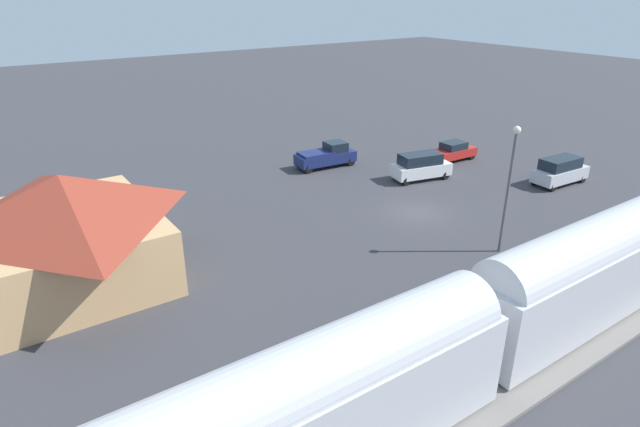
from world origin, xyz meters
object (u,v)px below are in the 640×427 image
object	(u,v)px
pedestrian_on_platform	(448,294)
suv_silver	(560,170)
light_pole_near_platform	(510,175)
sedan_red	(453,151)
pickup_navy	(327,156)
passenger_train	(480,322)
suv_white	(421,166)
station_building	(68,226)

from	to	relation	value
pedestrian_on_platform	suv_silver	xyz separation A→B (m)	(7.98, -21.59, -0.13)
light_pole_near_platform	pedestrian_on_platform	bearing A→B (deg)	111.01
sedan_red	pedestrian_on_platform	bearing A→B (deg)	131.83
pickup_navy	light_pole_near_platform	xyz separation A→B (m)	(-19.34, 0.76, 3.87)
passenger_train	pickup_navy	distance (m)	28.45
pedestrian_on_platform	suv_white	distance (m)	20.06
pedestrian_on_platform	light_pole_near_platform	xyz separation A→B (m)	(3.01, -7.84, 3.61)
pedestrian_on_platform	suv_white	world-z (taller)	suv_white
station_building	suv_silver	xyz separation A→B (m)	(-6.24, -35.61, -1.99)
suv_white	suv_silver	world-z (taller)	same
sedan_red	pickup_navy	size ratio (longest dim) A/B	0.82
pedestrian_on_platform	suv_silver	distance (m)	23.02
station_building	sedan_red	bearing A→B (deg)	-84.78
sedan_red	pickup_navy	xyz separation A→B (m)	(5.10, 10.67, 0.15)
passenger_train	light_pole_near_platform	size ratio (longest dim) A/B	4.31
suv_white	station_building	bearing A→B (deg)	92.07
sedan_red	suv_silver	xyz separation A→B (m)	(-9.28, -2.32, 0.27)
pedestrian_on_platform	sedan_red	world-z (taller)	pedestrian_on_platform
station_building	suv_white	bearing A→B (deg)	-87.93
passenger_train	suv_silver	distance (m)	26.86
passenger_train	sedan_red	distance (m)	30.34
suv_silver	pickup_navy	distance (m)	19.38
station_building	suv_white	xyz separation A→B (m)	(0.98, -27.12, -1.99)
station_building	suv_silver	bearing A→B (deg)	-99.93
pickup_navy	light_pole_near_platform	size ratio (longest dim) A/B	0.71
suv_silver	pickup_navy	world-z (taller)	suv_silver
suv_white	pickup_navy	size ratio (longest dim) A/B	0.94
suv_white	sedan_red	bearing A→B (deg)	-71.53
suv_white	suv_silver	size ratio (longest dim) A/B	1.04
passenger_train	sedan_red	world-z (taller)	passenger_train
pedestrian_on_platform	pickup_navy	size ratio (longest dim) A/B	0.31
light_pole_near_platform	suv_white	bearing A→B (deg)	-23.37
suv_silver	sedan_red	bearing A→B (deg)	14.05
pickup_navy	suv_silver	bearing A→B (deg)	-137.89
passenger_train	suv_white	size ratio (longest dim) A/B	6.45
suv_white	suv_silver	distance (m)	11.14
suv_white	light_pole_near_platform	size ratio (longest dim) A/B	0.67
station_building	light_pole_near_platform	bearing A→B (deg)	-117.13
passenger_train	suv_white	world-z (taller)	passenger_train
passenger_train	pickup_navy	bearing A→B (deg)	-23.01
passenger_train	pickup_navy	xyz separation A→B (m)	(26.14, -11.10, -1.83)
pedestrian_on_platform	sedan_red	size ratio (longest dim) A/B	0.38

